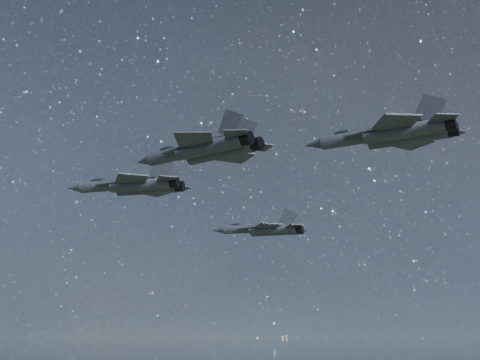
% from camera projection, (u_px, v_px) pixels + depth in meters
% --- Properties ---
extents(jet_lead, '(17.73, 12.51, 4.49)m').
position_uv_depth(jet_lead, '(134.00, 185.00, 76.01)').
color(jet_lead, '#32363E').
extents(jet_left, '(16.00, 11.30, 4.05)m').
position_uv_depth(jet_left, '(266.00, 229.00, 91.98)').
color(jet_left, '#32363E').
extents(jet_right, '(17.06, 11.55, 4.29)m').
position_uv_depth(jet_right, '(205.00, 149.00, 59.29)').
color(jet_right, '#32363E').
extents(jet_slot, '(18.77, 12.99, 4.71)m').
position_uv_depth(jet_slot, '(392.00, 134.00, 64.15)').
color(jet_slot, '#32363E').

